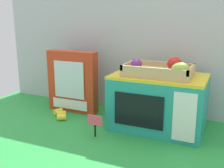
# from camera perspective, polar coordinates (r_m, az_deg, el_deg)

# --- Properties ---
(ground_plane) EXTENTS (1.70, 1.70, 0.00)m
(ground_plane) POSITION_cam_1_polar(r_m,az_deg,el_deg) (1.42, 1.47, -7.46)
(ground_plane) COLOR green
(ground_plane) RESTS_ON ground
(display_back_panel) EXTENTS (1.61, 0.03, 0.62)m
(display_back_panel) POSITION_cam_1_polar(r_m,az_deg,el_deg) (1.52, 4.49, 6.07)
(display_back_panel) COLOR #B7BABF
(display_back_panel) RESTS_ON ground
(toy_microwave) EXTENTS (0.42, 0.27, 0.26)m
(toy_microwave) POSITION_cam_1_polar(r_m,az_deg,el_deg) (1.31, 9.45, -3.65)
(toy_microwave) COLOR teal
(toy_microwave) RESTS_ON ground
(food_groups_crate) EXTENTS (0.30, 0.19, 0.09)m
(food_groups_crate) POSITION_cam_1_polar(r_m,az_deg,el_deg) (1.24, 9.89, 2.77)
(food_groups_crate) COLOR tan
(food_groups_crate) RESTS_ON toy_microwave
(cookie_set_box) EXTENTS (0.28, 0.06, 0.33)m
(cookie_set_box) POSITION_cam_1_polar(r_m,az_deg,el_deg) (1.53, -8.10, 0.49)
(cookie_set_box) COLOR red
(cookie_set_box) RESTS_ON ground
(price_sign) EXTENTS (0.07, 0.01, 0.10)m
(price_sign) POSITION_cam_1_polar(r_m,az_deg,el_deg) (1.22, -3.52, -7.86)
(price_sign) COLOR black
(price_sign) RESTS_ON ground
(loose_toy_banana) EXTENTS (0.11, 0.11, 0.03)m
(loose_toy_banana) POSITION_cam_1_polar(r_m,az_deg,el_deg) (1.48, -10.56, -6.11)
(loose_toy_banana) COLOR yellow
(loose_toy_banana) RESTS_ON ground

